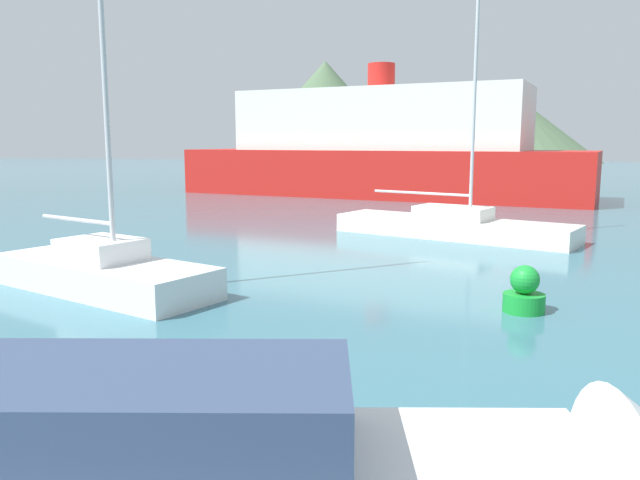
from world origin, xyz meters
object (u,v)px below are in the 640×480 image
sailboat_inner (453,225)px  sailboat_middle (103,269)px  buoy_marker (524,293)px  ferry_distant (380,150)px

sailboat_inner → sailboat_middle: sailboat_middle is taller
sailboat_middle → buoy_marker: 9.52m
ferry_distant → buoy_marker: ferry_distant is taller
ferry_distant → buoy_marker: 28.42m
sailboat_inner → ferry_distant: (-4.43, 17.54, 2.52)m
sailboat_middle → ferry_distant: sailboat_middle is taller
ferry_distant → sailboat_middle: bearing=-82.9°
sailboat_inner → ferry_distant: 18.26m
ferry_distant → sailboat_inner: bearing=-60.9°
sailboat_middle → ferry_distant: 28.08m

